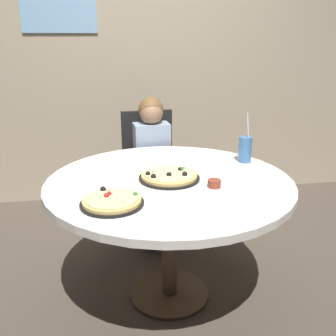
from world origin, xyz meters
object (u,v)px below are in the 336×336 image
Objects in this scene: soda_cup at (245,149)px; sauce_bowl at (214,183)px; chair_wooden at (150,165)px; pizza_cheese at (112,201)px; dining_table at (169,194)px; pizza_veggie at (169,176)px; diner_child at (154,179)px.

soda_cup is 4.39× the size of sauce_bowl.
pizza_cheese is at bearing -104.65° from chair_wooden.
soda_cup is (0.52, 0.24, 0.17)m from dining_table.
pizza_veggie reaches higher than sauce_bowl.
dining_table is 0.44m from pizza_cheese.
diner_child is 3.60× the size of pizza_cheese.
chair_wooden is (-0.01, 0.91, -0.14)m from dining_table.
pizza_cheese is at bearing -147.89° from soda_cup.
pizza_veggie is (0.00, 0.01, 0.10)m from dining_table.
chair_wooden reaches higher than pizza_cheese.
soda_cup reaches higher than pizza_veggie.
soda_cup is at bearing 24.20° from pizza_veggie.
soda_cup is at bearing -52.21° from chair_wooden.
sauce_bowl is at bearing -36.21° from pizza_veggie.
dining_table is 19.37× the size of sauce_bowl.
pizza_cheese is (-0.33, -1.02, 0.28)m from diner_child.
pizza_veggie is 4.81× the size of sauce_bowl.
pizza_veggie is at bearing 88.86° from dining_table.
chair_wooden is 0.19m from diner_child.
chair_wooden is 0.88× the size of diner_child.
soda_cup is (0.52, -0.67, 0.30)m from chair_wooden.
chair_wooden is 1.11m from sauce_bowl.
dining_table is at bearing -91.14° from pizza_veggie.
dining_table is 0.92m from chair_wooden.
pizza_cheese is at bearing -138.21° from dining_table.
chair_wooden is 13.57× the size of sauce_bowl.
diner_child reaches higher than sauce_bowl.
pizza_cheese reaches higher than sauce_bowl.
pizza_veggie is (0.01, -0.91, 0.24)m from chair_wooden.
diner_child is 3.52× the size of soda_cup.
dining_table is 4.51× the size of pizza_cheese.
dining_table is 0.75m from diner_child.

